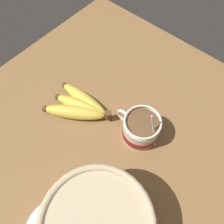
# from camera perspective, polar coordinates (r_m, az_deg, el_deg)

# --- Properties ---
(table) EXTENTS (0.90, 0.90, 0.03)m
(table) POSITION_cam_1_polar(r_m,az_deg,el_deg) (0.67, -0.03, -5.19)
(table) COLOR brown
(table) RESTS_ON ground
(coffee_mug) EXTENTS (0.14, 0.10, 0.14)m
(coffee_mug) POSITION_cam_1_polar(r_m,az_deg,el_deg) (0.61, 7.42, -4.44)
(coffee_mug) COLOR beige
(coffee_mug) RESTS_ON table
(banana_bunch) EXTENTS (0.20, 0.14, 0.04)m
(banana_bunch) POSITION_cam_1_polar(r_m,az_deg,el_deg) (0.67, -8.54, 1.52)
(banana_bunch) COLOR #4C381E
(banana_bunch) RESTS_ON table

